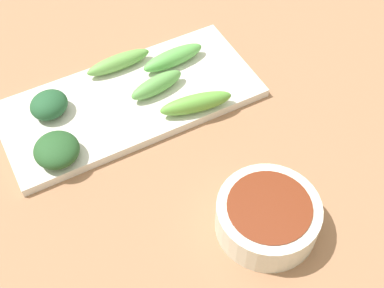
% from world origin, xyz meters
% --- Properties ---
extents(tabletop, '(2.10, 2.10, 0.02)m').
position_xyz_m(tabletop, '(0.00, 0.00, 0.01)').
color(tabletop, '#996B4C').
rests_on(tabletop, ground).
extents(sauce_bowl, '(0.11, 0.11, 0.04)m').
position_xyz_m(sauce_bowl, '(-0.12, -0.04, 0.04)').
color(sauce_bowl, silver).
rests_on(sauce_bowl, tabletop).
extents(serving_plate, '(0.15, 0.33, 0.01)m').
position_xyz_m(serving_plate, '(0.11, 0.02, 0.03)').
color(serving_plate, silver).
rests_on(serving_plate, tabletop).
extents(broccoli_leafy_0, '(0.06, 0.06, 0.03)m').
position_xyz_m(broccoli_leafy_0, '(0.13, 0.11, 0.05)').
color(broccoli_leafy_0, '#22522F').
rests_on(broccoli_leafy_0, serving_plate).
extents(broccoli_stalk_1, '(0.04, 0.09, 0.02)m').
position_xyz_m(broccoli_stalk_1, '(0.05, -0.05, 0.04)').
color(broccoli_stalk_1, '#62A73F').
rests_on(broccoli_stalk_1, serving_plate).
extents(broccoli_stalk_2, '(0.02, 0.09, 0.02)m').
position_xyz_m(broccoli_stalk_2, '(0.16, 0.01, 0.04)').
color(broccoli_stalk_2, '#68A54C').
rests_on(broccoli_stalk_2, serving_plate).
extents(broccoli_stalk_3, '(0.03, 0.08, 0.02)m').
position_xyz_m(broccoli_stalk_3, '(0.10, -0.02, 0.04)').
color(broccoli_stalk_3, '#5EA04D').
rests_on(broccoli_stalk_3, serving_plate).
extents(broccoli_stalk_4, '(0.03, 0.09, 0.02)m').
position_xyz_m(broccoli_stalk_4, '(0.14, -0.06, 0.04)').
color(broccoli_stalk_4, '#5BAC4F').
rests_on(broccoli_stalk_4, serving_plate).
extents(broccoli_leafy_5, '(0.06, 0.06, 0.03)m').
position_xyz_m(broccoli_leafy_5, '(0.06, 0.13, 0.05)').
color(broccoli_leafy_5, '#255127').
rests_on(broccoli_leafy_5, serving_plate).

